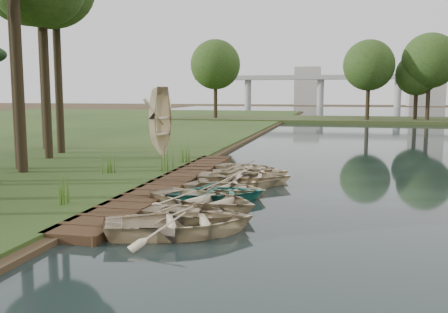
% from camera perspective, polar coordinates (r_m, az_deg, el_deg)
% --- Properties ---
extents(ground, '(300.00, 300.00, 0.00)m').
position_cam_1_polar(ground, '(19.82, -1.69, -3.76)').
color(ground, '#3D2F1D').
extents(boardwalk, '(1.60, 16.00, 0.30)m').
position_cam_1_polar(boardwalk, '(20.25, -6.08, -3.13)').
color(boardwalk, '#392516').
rests_on(boardwalk, ground).
extents(peninsula, '(50.00, 14.00, 0.45)m').
position_cam_1_polar(peninsula, '(68.99, 15.49, 4.05)').
color(peninsula, '#33401C').
rests_on(peninsula, ground).
extents(far_trees, '(45.60, 5.60, 8.80)m').
position_cam_1_polar(far_trees, '(68.88, 12.86, 9.29)').
color(far_trees, black).
rests_on(far_trees, peninsula).
extents(bridge, '(95.90, 4.00, 8.60)m').
position_cam_1_polar(bridge, '(139.06, 16.13, 8.35)').
color(bridge, '#A5A5A0').
rests_on(bridge, ground).
extents(building_a, '(10.00, 8.00, 18.00)m').
position_cam_1_polar(building_a, '(160.88, 22.13, 8.60)').
color(building_a, '#A5A5A0').
rests_on(building_a, ground).
extents(building_b, '(8.00, 8.00, 12.00)m').
position_cam_1_polar(building_b, '(164.14, 9.53, 7.95)').
color(building_b, '#A5A5A0').
rests_on(building_b, ground).
extents(rowboat_0, '(4.83, 4.25, 0.83)m').
position_cam_1_polar(rowboat_0, '(13.35, -4.96, -7.20)').
color(rowboat_0, beige).
rests_on(rowboat_0, water).
extents(rowboat_1, '(3.47, 2.67, 0.66)m').
position_cam_1_polar(rowboat_1, '(14.58, -3.11, -6.26)').
color(rowboat_1, beige).
rests_on(rowboat_1, water).
extents(rowboat_2, '(4.76, 4.20, 0.82)m').
position_cam_1_polar(rowboat_2, '(16.12, -2.28, -4.67)').
color(rowboat_2, beige).
rests_on(rowboat_2, water).
extents(rowboat_3, '(3.97, 3.36, 0.70)m').
position_cam_1_polar(rowboat_3, '(17.38, -0.89, -3.99)').
color(rowboat_3, teal).
rests_on(rowboat_3, water).
extents(rowboat_4, '(3.75, 3.13, 0.67)m').
position_cam_1_polar(rowboat_4, '(18.41, 0.23, -3.40)').
color(rowboat_4, beige).
rests_on(rowboat_4, water).
extents(rowboat_5, '(3.86, 3.29, 0.68)m').
position_cam_1_polar(rowboat_5, '(19.74, 1.82, -2.66)').
color(rowboat_5, beige).
rests_on(rowboat_5, water).
extents(rowboat_6, '(4.16, 3.20, 0.80)m').
position_cam_1_polar(rowboat_6, '(20.50, 2.35, -2.12)').
color(rowboat_6, beige).
rests_on(rowboat_6, water).
extents(rowboat_7, '(3.88, 3.18, 0.70)m').
position_cam_1_polar(rowboat_7, '(21.89, 3.07, -1.65)').
color(rowboat_7, beige).
rests_on(rowboat_7, water).
extents(rowboat_8, '(3.88, 3.31, 0.68)m').
position_cam_1_polar(rowboat_8, '(23.23, 2.85, -1.16)').
color(rowboat_8, beige).
rests_on(rowboat_8, water).
extents(stored_rowboat, '(4.28, 3.41, 0.79)m').
position_cam_1_polar(stored_rowboat, '(26.97, -7.10, 0.62)').
color(stored_rowboat, beige).
rests_on(stored_rowboat, bank).
extents(reeds_0, '(0.60, 0.60, 0.89)m').
position_cam_1_polar(reeds_0, '(16.53, -17.30, -3.68)').
color(reeds_0, '#3F661E').
rests_on(reeds_0, bank).
extents(reeds_1, '(0.60, 0.60, 1.04)m').
position_cam_1_polar(reeds_1, '(22.60, -6.63, -0.34)').
color(reeds_1, '#3F661E').
rests_on(reeds_1, bank).
extents(reeds_2, '(0.60, 0.60, 0.87)m').
position_cam_1_polar(reeds_2, '(22.54, -13.01, -0.71)').
color(reeds_2, '#3F661E').
rests_on(reeds_2, bank).
extents(reeds_3, '(0.60, 0.60, 0.98)m').
position_cam_1_polar(reeds_3, '(25.44, -4.36, 0.47)').
color(reeds_3, '#3F661E').
rests_on(reeds_3, bank).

